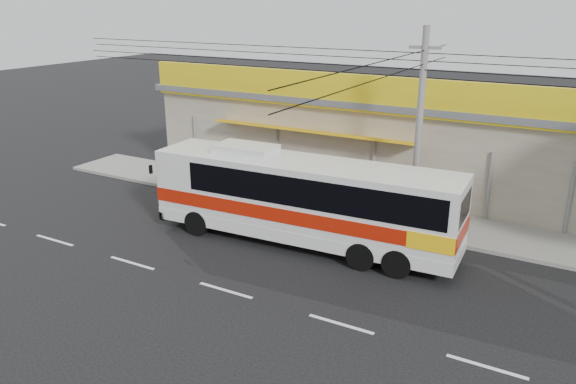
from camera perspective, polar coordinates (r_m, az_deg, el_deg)
name	(u,v)px	position (r m, az deg, el deg)	size (l,w,h in m)	color
ground	(267,260)	(20.02, -2.18, -6.95)	(120.00, 120.00, 0.00)	black
sidewalk	(337,207)	(24.89, 5.03, -1.50)	(30.00, 3.20, 0.15)	gray
lane_markings	(226,290)	(18.18, -6.35, -9.92)	(50.00, 0.12, 0.01)	silver
storefront_building	(384,133)	(29.20, 9.69, 5.93)	(22.60, 9.20, 5.70)	gray
coach_bus	(307,197)	(20.56, 1.99, -0.47)	(11.68, 3.03, 3.57)	silver
motorbike_red	(177,177)	(27.82, -11.24, 1.54)	(0.59, 1.68, 0.88)	maroon
motorbike_dark	(182,169)	(28.88, -10.69, 2.32)	(0.46, 1.62, 0.98)	black
utility_pole	(424,64)	(21.67, 13.63, 12.51)	(34.00, 14.00, 7.89)	slate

